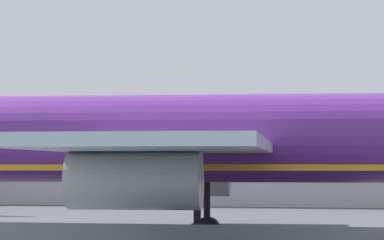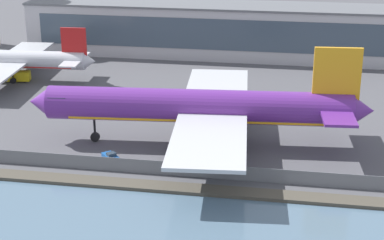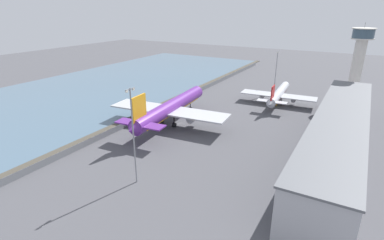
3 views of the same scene
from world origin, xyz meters
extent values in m
cylinder|color=#602889|center=(1.13, -3.33, 6.73)|extent=(49.82, 9.74, 5.50)
cube|color=orange|center=(1.13, -3.33, 5.22)|extent=(42.33, 8.01, 0.99)
cube|color=#B7BABF|center=(4.62, -14.96, 6.05)|extent=(12.91, 24.63, 0.55)
cube|color=#B7BABF|center=(2.57, 8.72, 6.05)|extent=(12.91, 24.63, 0.55)
cylinder|color=#B7BABF|center=(2.98, -13.20, 4.26)|extent=(7.17, 3.61, 3.02)
cylinder|color=#B7BABF|center=(1.26, 6.70, 4.26)|extent=(7.17, 3.61, 3.02)
cylinder|color=black|center=(4.83, -5.91, 2.38)|extent=(0.44, 0.44, 3.22)
cylinder|color=black|center=(4.83, -5.91, 0.77)|extent=(1.87, 1.38, 1.77)
cylinder|color=black|center=(4.34, -0.16, 2.38)|extent=(0.44, 0.44, 3.22)
cylinder|color=black|center=(4.34, -0.16, 0.77)|extent=(1.87, 1.38, 1.77)
cube|color=#B2B2B7|center=(-2.62, 56.56, 6.23)|extent=(97.78, 14.13, 12.46)
cube|color=#3D4C5B|center=(-2.62, 49.41, 6.86)|extent=(89.96, 0.16, 7.48)
cube|color=#5B5E63|center=(-2.62, 56.56, 12.71)|extent=(98.38, 14.73, 0.50)
camera|label=1|loc=(15.35, -58.77, 5.11)|focal=85.00mm
camera|label=2|loc=(16.93, -100.56, 40.27)|focal=60.00mm
camera|label=3|loc=(94.40, 59.53, 43.29)|focal=28.00mm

